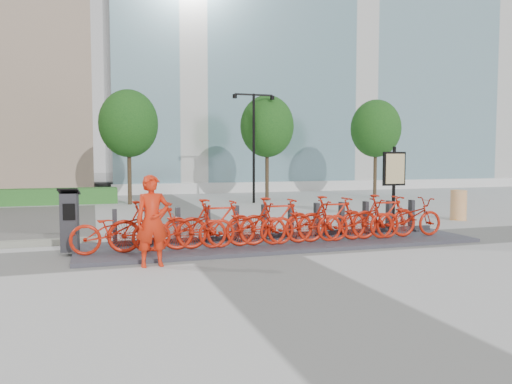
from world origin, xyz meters
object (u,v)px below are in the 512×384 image
object	(u,v)px
bike_0	(117,230)
kiosk	(70,221)
map_sign	(394,172)
construction_barrel	(458,205)
worker_red	(152,221)

from	to	relation	value
bike_0	kiosk	xyz separation A→B (m)	(-0.95, 0.53, 0.16)
map_sign	construction_barrel	bearing A→B (deg)	-11.93
bike_0	worker_red	xyz separation A→B (m)	(0.62, -1.14, 0.31)
kiosk	map_sign	world-z (taller)	map_sign
kiosk	construction_barrel	distance (m)	12.38
kiosk	map_sign	size ratio (longest dim) A/B	0.56
bike_0	map_sign	size ratio (longest dim) A/B	0.77
construction_barrel	map_sign	distance (m)	2.52
kiosk	worker_red	distance (m)	2.29
map_sign	worker_red	bearing A→B (deg)	-151.25
bike_0	construction_barrel	world-z (taller)	bike_0
kiosk	map_sign	distance (m)	10.38
worker_red	bike_0	bearing A→B (deg)	113.89
worker_red	map_sign	world-z (taller)	map_sign
kiosk	worker_red	world-z (taller)	worker_red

